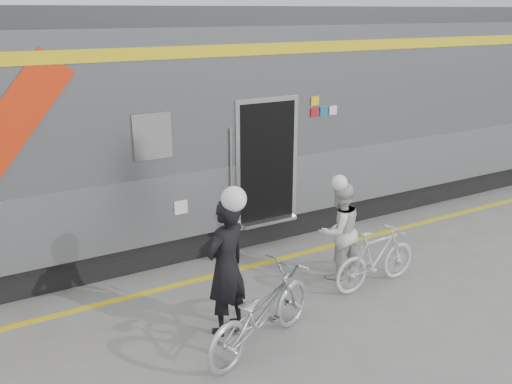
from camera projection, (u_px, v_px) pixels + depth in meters
ground at (337, 327)px, 7.28m from camera, size 90.00×90.00×0.00m
train at (113, 132)px, 9.29m from camera, size 24.00×3.17×4.10m
safety_strip at (258, 264)px, 9.05m from camera, size 24.00×0.12×0.01m
man at (226, 267)px, 6.92m from camera, size 0.79×0.65×1.84m
bicycle_left at (261, 311)px, 6.69m from camera, size 2.04×1.33×1.01m
woman at (339, 231)px, 8.42m from camera, size 0.78×0.62×1.55m
bicycle_right at (376, 258)px, 8.21m from camera, size 1.58×0.51×0.94m
helmet_man at (225, 187)px, 6.57m from camera, size 0.32×0.32×0.32m
helmet_woman at (342, 176)px, 8.14m from camera, size 0.25×0.25×0.25m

